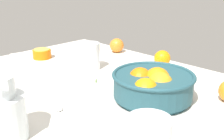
% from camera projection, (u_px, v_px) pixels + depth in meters
% --- Properties ---
extents(ground_plane, '(1.37, 0.98, 0.03)m').
position_uv_depth(ground_plane, '(102.00, 99.00, 0.93)').
color(ground_plane, silver).
extents(fruit_bowl, '(0.26, 0.26, 0.11)m').
position_uv_depth(fruit_bowl, '(153.00, 85.00, 0.87)').
color(fruit_bowl, '#234C56').
rests_on(fruit_bowl, ground_plane).
extents(juice_pitcher, '(0.16, 0.12, 0.17)m').
position_uv_depth(juice_pitcher, '(1.00, 116.00, 0.67)').
color(juice_pitcher, white).
rests_on(juice_pitcher, ground_plane).
extents(second_glass, '(0.09, 0.09, 0.11)m').
position_uv_depth(second_glass, '(90.00, 58.00, 1.16)').
color(second_glass, white).
rests_on(second_glass, ground_plane).
extents(cutting_board, '(0.34, 0.27, 0.02)m').
position_uv_depth(cutting_board, '(42.00, 60.00, 1.27)').
color(cutting_board, beige).
rests_on(cutting_board, ground_plane).
extents(orange_half_0, '(0.08, 0.08, 0.04)m').
position_uv_depth(orange_half_0, '(42.00, 54.00, 1.25)').
color(orange_half_0, orange).
rests_on(orange_half_0, cutting_board).
extents(loose_orange_1, '(0.07, 0.07, 0.07)m').
position_uv_depth(loose_orange_1, '(117.00, 45.00, 1.42)').
color(loose_orange_1, orange).
rests_on(loose_orange_1, ground_plane).
extents(loose_orange_2, '(0.07, 0.07, 0.07)m').
position_uv_depth(loose_orange_2, '(162.00, 58.00, 1.20)').
color(loose_orange_2, orange).
rests_on(loose_orange_2, ground_plane).
extents(spoon, '(0.13, 0.08, 0.01)m').
position_uv_depth(spoon, '(58.00, 104.00, 0.85)').
color(spoon, silver).
rests_on(spoon, ground_plane).
extents(herb_sprig_0, '(0.04, 0.04, 0.01)m').
position_uv_depth(herb_sprig_0, '(96.00, 81.00, 1.04)').
color(herb_sprig_0, '#52713B').
rests_on(herb_sprig_0, ground_plane).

